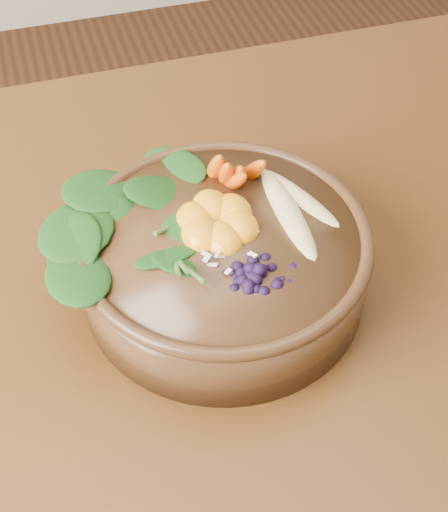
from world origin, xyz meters
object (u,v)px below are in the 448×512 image
(carrot_cluster, at_px, (232,143))
(blueberry_pile, at_px, (259,261))
(stoneware_bowl, at_px, (224,262))
(mandarin_cluster, at_px, (217,212))
(dining_table, at_px, (289,316))
(kale_heap, at_px, (154,197))
(banana_halves, at_px, (295,195))

(carrot_cluster, bearing_deg, blueberry_pile, -109.55)
(stoneware_bowl, height_order, carrot_cluster, carrot_cluster)
(stoneware_bowl, relative_size, mandarin_cluster, 3.15)
(blueberry_pile, bearing_deg, mandarin_cluster, 102.49)
(dining_table, bearing_deg, carrot_cluster, 121.08)
(kale_heap, relative_size, mandarin_cluster, 2.07)
(banana_halves, bearing_deg, dining_table, -94.54)
(dining_table, distance_m, banana_halves, 0.19)
(stoneware_bowl, xyz_separation_m, blueberry_pile, (0.02, -0.06, 0.06))
(carrot_cluster, relative_size, mandarin_cluster, 0.87)
(carrot_cluster, relative_size, banana_halves, 0.48)
(dining_table, distance_m, kale_heap, 0.25)
(carrot_cluster, xyz_separation_m, banana_halves, (0.05, -0.07, -0.03))
(stoneware_bowl, distance_m, carrot_cluster, 0.13)
(carrot_cluster, height_order, mandarin_cluster, carrot_cluster)
(kale_heap, relative_size, banana_halves, 1.14)
(stoneware_bowl, bearing_deg, carrot_cluster, 68.07)
(stoneware_bowl, xyz_separation_m, mandarin_cluster, (-0.00, 0.02, 0.06))
(carrot_cluster, distance_m, blueberry_pile, 0.15)
(carrot_cluster, relative_size, blueberry_pile, 0.60)
(carrot_cluster, distance_m, banana_halves, 0.09)
(dining_table, xyz_separation_m, kale_heap, (-0.14, 0.04, 0.20))
(kale_heap, height_order, mandarin_cluster, kale_heap)
(stoneware_bowl, bearing_deg, dining_table, 5.60)
(stoneware_bowl, xyz_separation_m, kale_heap, (-0.06, 0.05, 0.06))
(stoneware_bowl, height_order, banana_halves, banana_halves)
(stoneware_bowl, height_order, kale_heap, kale_heap)
(banana_halves, height_order, blueberry_pile, blueberry_pile)
(banana_halves, height_order, mandarin_cluster, mandarin_cluster)
(banana_halves, bearing_deg, stoneware_bowl, -177.26)
(kale_heap, bearing_deg, stoneware_bowl, -41.37)
(stoneware_bowl, bearing_deg, kale_heap, 138.63)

